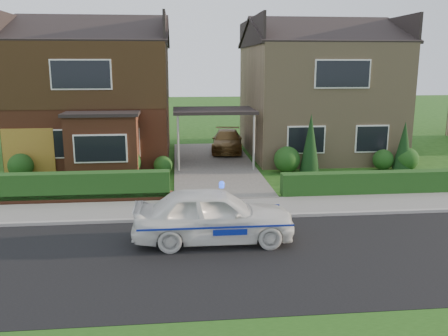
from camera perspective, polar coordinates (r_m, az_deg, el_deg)
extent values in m
plane|color=#1B4412|center=(12.41, 2.94, -10.65)|extent=(120.00, 120.00, 0.00)
cube|color=black|center=(12.41, 2.94, -10.65)|extent=(60.00, 6.00, 0.02)
cube|color=#9E9993|center=(15.21, 1.20, -5.96)|extent=(60.00, 0.16, 0.12)
cube|color=slate|center=(16.21, 0.75, -4.82)|extent=(60.00, 2.00, 0.10)
cube|color=#666059|center=(22.85, -1.21, 0.33)|extent=(3.80, 12.00, 0.12)
cube|color=brown|center=(25.67, -14.94, 7.66)|extent=(7.20, 8.00, 5.80)
cube|color=white|center=(22.25, -20.34, 2.73)|extent=(1.80, 0.08, 1.30)
cube|color=white|center=(21.67, -12.21, 2.98)|extent=(1.60, 0.08, 1.30)
cube|color=white|center=(21.63, -16.82, 10.71)|extent=(2.60, 0.08, 1.30)
cube|color=black|center=(25.60, -15.12, 10.89)|extent=(7.26, 8.06, 2.90)
cube|color=brown|center=(21.11, -14.34, 2.49)|extent=(3.00, 1.40, 2.70)
cube|color=black|center=(20.92, -14.55, 6.32)|extent=(3.20, 1.60, 0.14)
cube|color=#9F8661|center=(26.45, 10.97, 7.98)|extent=(7.20, 8.00, 5.80)
cube|color=white|center=(22.35, 9.84, 3.36)|extent=(1.80, 0.08, 1.30)
cube|color=white|center=(23.40, 17.35, 3.38)|extent=(1.60, 0.08, 1.30)
cube|color=white|center=(22.56, 14.08, 10.92)|extent=(2.60, 0.08, 1.30)
cube|color=black|center=(22.45, -1.24, 6.93)|extent=(3.80, 3.00, 0.14)
cylinder|color=gray|center=(21.17, -5.52, 2.85)|extent=(0.10, 0.10, 2.70)
cylinder|color=gray|center=(21.45, 3.61, 3.01)|extent=(0.10, 0.10, 2.70)
cube|color=olive|center=(22.52, -22.42, 1.76)|extent=(2.20, 0.10, 2.10)
cube|color=brown|center=(17.69, -18.77, -3.58)|extent=(7.70, 0.25, 0.36)
cube|color=#113815|center=(17.88, -18.62, -4.00)|extent=(7.50, 0.55, 0.90)
cube|color=#113815|center=(18.90, 18.08, -3.08)|extent=(7.50, 0.55, 0.80)
sphere|color=#113815|center=(22.26, -23.26, 0.23)|extent=(1.08, 1.08, 1.08)
sphere|color=#113815|center=(21.12, -11.73, 0.71)|extent=(1.32, 1.32, 1.32)
sphere|color=#113815|center=(21.35, -7.35, 0.34)|extent=(0.84, 0.84, 0.84)
sphere|color=#113815|center=(21.69, 7.58, 1.01)|extent=(1.20, 1.20, 1.20)
sphere|color=#113815|center=(23.29, 18.60, 0.95)|extent=(0.96, 0.96, 0.96)
sphere|color=#113815|center=(23.44, 21.14, 0.99)|extent=(1.08, 1.08, 1.08)
cone|color=black|center=(21.62, 10.34, 2.77)|extent=(0.90, 0.90, 2.60)
cone|color=black|center=(23.26, 20.81, 2.33)|extent=(0.90, 0.90, 2.20)
imported|color=white|center=(13.17, -1.24, -5.72)|extent=(1.83, 4.47, 1.52)
sphere|color=#193FF2|center=(12.95, -0.28, -2.16)|extent=(0.17, 0.17, 0.17)
cube|color=navy|center=(12.34, -0.90, -7.29)|extent=(4.09, 0.02, 0.05)
cube|color=navy|center=(14.04, -1.54, -4.81)|extent=(4.09, 0.01, 0.05)
ellipsoid|color=black|center=(12.95, -6.74, -4.77)|extent=(0.22, 0.17, 0.21)
sphere|color=white|center=(12.90, -6.67, -4.89)|extent=(0.11, 0.11, 0.11)
sphere|color=black|center=(12.89, -6.66, -4.20)|extent=(0.13, 0.13, 0.13)
cone|color=black|center=(12.88, -6.87, -3.91)|extent=(0.04, 0.04, 0.05)
cone|color=black|center=(12.88, -6.47, -3.90)|extent=(0.04, 0.04, 0.05)
imported|color=brown|center=(26.10, 0.38, 3.28)|extent=(2.08, 4.14, 1.15)
imported|color=gray|center=(18.07, -11.56, -2.14)|extent=(0.54, 0.52, 0.78)
imported|color=gray|center=(18.55, -21.52, -2.31)|extent=(0.63, 0.63, 0.83)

